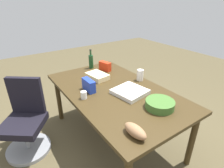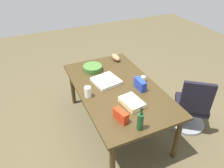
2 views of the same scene
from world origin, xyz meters
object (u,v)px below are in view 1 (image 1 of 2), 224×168
(conference_table, at_px, (115,95))
(pizza_box, at_px, (130,92))
(sheet_cake, at_px, (97,76))
(office_chair, at_px, (26,125))
(salad_bowl, at_px, (160,104))
(chip_bag_red, at_px, (105,66))
(mayo_jar, at_px, (140,75))
(chip_bag_blue, at_px, (89,85))
(bread_loaf, at_px, (135,131))
(wine_bottle, at_px, (91,61))
(paper_cup, at_px, (84,95))

(conference_table, relative_size, pizza_box, 5.38)
(sheet_cake, height_order, pizza_box, sheet_cake)
(office_chair, bearing_deg, salad_bowl, -132.17)
(chip_bag_red, bearing_deg, mayo_jar, -160.88)
(mayo_jar, bearing_deg, chip_bag_blue, 80.13)
(bread_loaf, distance_m, salad_bowl, 0.53)
(bread_loaf, height_order, wine_bottle, wine_bottle)
(paper_cup, bearing_deg, wine_bottle, -33.51)
(sheet_cake, bearing_deg, chip_bag_blue, 134.08)
(office_chair, relative_size, sheet_cake, 3.02)
(pizza_box, bearing_deg, office_chair, 50.03)
(office_chair, relative_size, paper_cup, 10.75)
(paper_cup, relative_size, wine_bottle, 0.29)
(paper_cup, height_order, sheet_cake, paper_cup)
(conference_table, height_order, bread_loaf, bread_loaf)
(conference_table, relative_size, chip_bag_red, 9.68)
(pizza_box, xyz_separation_m, wine_bottle, (1.03, -0.03, 0.09))
(office_chair, bearing_deg, conference_table, -115.13)
(office_chair, xyz_separation_m, chip_bag_red, (0.14, -1.31, 0.49))
(pizza_box, distance_m, wine_bottle, 1.04)
(conference_table, height_order, chip_bag_blue, chip_bag_blue)
(office_chair, distance_m, bread_loaf, 1.53)
(sheet_cake, relative_size, salad_bowl, 1.04)
(sheet_cake, relative_size, mayo_jar, 2.05)
(office_chair, height_order, paper_cup, office_chair)
(conference_table, bearing_deg, paper_cup, 85.87)
(office_chair, height_order, chip_bag_red, office_chair)
(mayo_jar, distance_m, wine_bottle, 0.88)
(pizza_box, xyz_separation_m, chip_bag_blue, (0.35, 0.38, 0.05))
(bread_loaf, bearing_deg, office_chair, 29.14)
(conference_table, relative_size, mayo_jar, 12.41)
(conference_table, bearing_deg, office_chair, 64.87)
(paper_cup, xyz_separation_m, salad_bowl, (-0.63, -0.58, -0.00))
(sheet_cake, xyz_separation_m, chip_bag_red, (0.20, -0.26, 0.04))
(chip_bag_blue, bearing_deg, wine_bottle, -30.64)
(office_chair, relative_size, bread_loaf, 4.03)
(mayo_jar, relative_size, pizza_box, 0.43)
(pizza_box, bearing_deg, bread_loaf, 134.25)
(conference_table, xyz_separation_m, chip_bag_blue, (0.17, 0.28, 0.15))
(bread_loaf, bearing_deg, mayo_jar, -44.31)
(office_chair, distance_m, paper_cup, 0.91)
(paper_cup, relative_size, bread_loaf, 0.38)
(office_chair, bearing_deg, pizza_box, -120.35)
(paper_cup, relative_size, salad_bowl, 0.29)
(bread_loaf, relative_size, pizza_box, 0.67)
(bread_loaf, distance_m, chip_bag_blue, 0.95)
(paper_cup, bearing_deg, salad_bowl, -137.55)
(mayo_jar, bearing_deg, salad_bowl, 154.84)
(salad_bowl, xyz_separation_m, wine_bottle, (1.46, 0.04, 0.08))
(sheet_cake, distance_m, chip_bag_red, 0.33)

